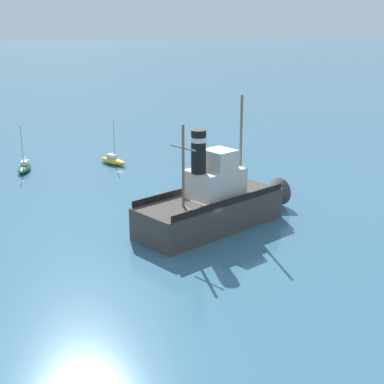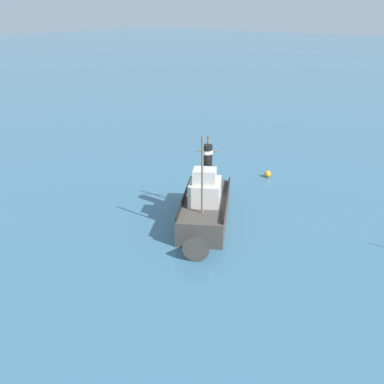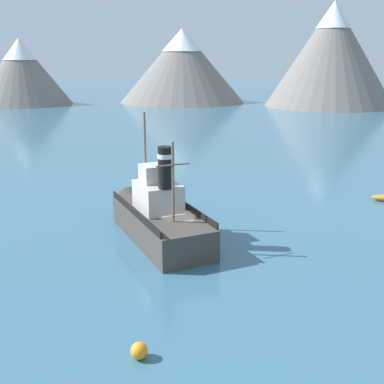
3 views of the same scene
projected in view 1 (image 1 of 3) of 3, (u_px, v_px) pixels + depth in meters
The scene contains 4 objects.
ground_plane at pixel (204, 236), 43.48m from camera, with size 600.00×600.00×0.00m, color #38667F.
old_tugboat at pixel (216, 204), 45.03m from camera, with size 10.78×13.86×9.90m.
sailboat_yellow at pixel (113, 160), 63.57m from camera, with size 3.63×3.27×4.90m.
sailboat_green at pixel (25, 167), 60.84m from camera, with size 3.88×1.44×4.90m.
Camera 1 is at (39.90, -7.18, 16.08)m, focal length 55.00 mm.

